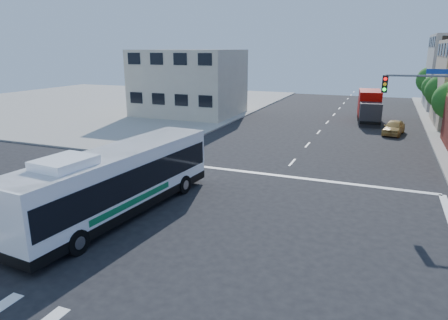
% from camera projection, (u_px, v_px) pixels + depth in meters
% --- Properties ---
extents(ground, '(120.00, 120.00, 0.00)m').
position_uv_depth(ground, '(228.00, 236.00, 17.82)').
color(ground, black).
rests_on(ground, ground).
extents(sidewalk_nw, '(50.00, 50.00, 0.15)m').
position_uv_depth(sidewalk_nw, '(100.00, 103.00, 61.69)').
color(sidewalk_nw, '#99968E').
rests_on(sidewalk_nw, ground).
extents(building_west, '(12.06, 10.06, 8.00)m').
position_uv_depth(building_west, '(189.00, 83.00, 49.66)').
color(building_west, beige).
rests_on(building_west, ground).
extents(signal_mast_ne, '(7.91, 1.13, 8.07)m').
position_uv_depth(signal_mast_ne, '(445.00, 105.00, 22.68)').
color(signal_mast_ne, slate).
rests_on(signal_mast_ne, ground).
extents(street_tree_b, '(3.80, 3.80, 5.79)m').
position_uv_depth(street_tree_b, '(444.00, 89.00, 44.59)').
color(street_tree_b, '#3B2915').
rests_on(street_tree_b, ground).
extents(street_tree_c, '(3.40, 3.40, 5.29)m').
position_uv_depth(street_tree_c, '(437.00, 86.00, 51.81)').
color(street_tree_c, '#3B2915').
rests_on(street_tree_c, ground).
extents(street_tree_d, '(4.00, 4.00, 6.03)m').
position_uv_depth(street_tree_d, '(432.00, 78.00, 58.84)').
color(street_tree_d, '#3B2915').
rests_on(street_tree_d, ground).
extents(transit_bus, '(3.72, 12.67, 3.70)m').
position_uv_depth(transit_bus, '(118.00, 180.00, 19.72)').
color(transit_bus, black).
rests_on(transit_bus, ground).
extents(box_truck, '(2.95, 7.92, 3.48)m').
position_uv_depth(box_truck, '(369.00, 107.00, 45.38)').
color(box_truck, '#27272C').
rests_on(box_truck, ground).
extents(parked_car, '(2.36, 4.32, 1.39)m').
position_uv_depth(parked_car, '(394.00, 127.00, 38.90)').
color(parked_car, tan).
rests_on(parked_car, ground).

